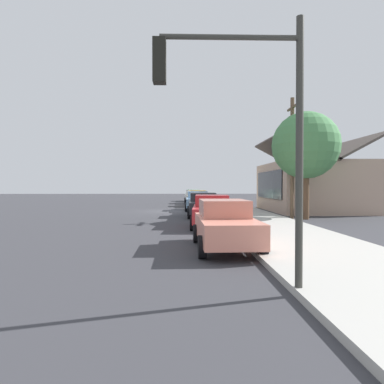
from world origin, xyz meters
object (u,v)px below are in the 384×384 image
object	(u,v)px
car_skyblue	(198,201)
car_coral	(225,224)
fire_hydrant_red	(219,206)
car_seafoam	(193,195)
shade_tree	(306,146)
car_mustard	(197,198)
traffic_light_main	(243,109)
car_ivory	(194,197)
car_cherry	(212,211)
utility_pole_wooden	(292,156)
car_charcoal	(203,205)

from	to	relation	value
car_skyblue	car_coral	world-z (taller)	same
car_coral	fire_hydrant_red	distance (m)	15.16
car_seafoam	car_coral	size ratio (longest dim) A/B	1.09
car_skyblue	shade_tree	xyz separation A→B (m)	(7.63, 6.29, 3.69)
car_mustard	traffic_light_main	distance (m)	28.07
car_ivory	car_skyblue	size ratio (longest dim) A/B	1.08
car_cherry	utility_pole_wooden	xyz separation A→B (m)	(-4.03, 5.32, 3.11)
traffic_light_main	car_mustard	bearing A→B (deg)	179.31
car_charcoal	utility_pole_wooden	world-z (taller)	utility_pole_wooden
car_coral	fire_hydrant_red	world-z (taller)	car_coral
car_ivory	car_cherry	size ratio (longest dim) A/B	1.03
car_cherry	car_seafoam	bearing A→B (deg)	-176.45
car_ivory	car_seafoam	bearing A→B (deg)	176.18
car_ivory	car_coral	size ratio (longest dim) A/B	1.05
car_seafoam	car_coral	bearing A→B (deg)	-0.92
shade_tree	traffic_light_main	size ratio (longest dim) A/B	1.27
car_ivory	car_skyblue	distance (m)	11.09
car_skyblue	shade_tree	size ratio (longest dim) A/B	0.66
car_charcoal	utility_pole_wooden	size ratio (longest dim) A/B	0.59
car_mustard	car_coral	bearing A→B (deg)	-1.53
car_mustard	car_coral	distance (m)	23.13
traffic_light_main	fire_hydrant_red	distance (m)	20.20
car_skyblue	car_coral	size ratio (longest dim) A/B	0.97
car_seafoam	car_charcoal	bearing A→B (deg)	-1.01
car_seafoam	utility_pole_wooden	world-z (taller)	utility_pole_wooden
car_mustard	car_coral	xyz separation A→B (m)	(23.13, -0.07, -0.00)
utility_pole_wooden	car_skyblue	bearing A→B (deg)	-142.84
car_mustard	utility_pole_wooden	world-z (taller)	utility_pole_wooden
car_seafoam	car_ivory	world-z (taller)	same
car_cherry	car_coral	xyz separation A→B (m)	(5.97, -0.07, -0.00)
traffic_light_main	fire_hydrant_red	bearing A→B (deg)	175.23
car_cherry	traffic_light_main	world-z (taller)	traffic_light_main
traffic_light_main	utility_pole_wooden	bearing A→B (deg)	159.09
car_charcoal	shade_tree	distance (m)	7.42
car_seafoam	car_mustard	size ratio (longest dim) A/B	1.00
car_seafoam	utility_pole_wooden	xyz separation A→B (m)	(24.27, 5.44, 3.11)
shade_tree	utility_pole_wooden	bearing A→B (deg)	-112.25
car_charcoal	car_ivory	bearing A→B (deg)	-179.25
car_skyblue	shade_tree	bearing A→B (deg)	40.33
shade_tree	fire_hydrant_red	xyz separation A→B (m)	(-5.39, -4.74, -4.01)
car_cherry	utility_pole_wooden	size ratio (longest dim) A/B	0.61
car_seafoam	car_skyblue	distance (m)	16.93
car_seafoam	car_charcoal	distance (m)	22.79
shade_tree	utility_pole_wooden	distance (m)	0.98
utility_pole_wooden	shade_tree	bearing A→B (deg)	67.75
traffic_light_main	car_coral	bearing A→B (deg)	176.87
car_ivory	fire_hydrant_red	world-z (taller)	car_ivory
car_seafoam	car_cherry	size ratio (longest dim) A/B	1.07
car_ivory	car_coral	bearing A→B (deg)	-2.98
utility_pole_wooden	car_cherry	bearing A→B (deg)	-52.90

